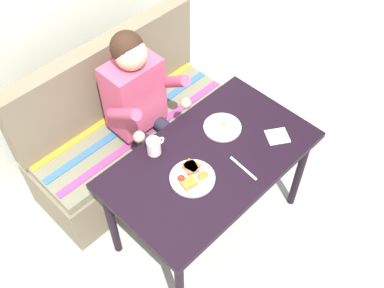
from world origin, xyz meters
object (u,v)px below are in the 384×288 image
plate_eggs (222,127)px  napkin (277,136)px  person (142,102)px  coffee_mug (154,146)px  knife (243,168)px  table (211,166)px  plate_breakfast (192,177)px  couch (129,132)px

plate_eggs → napkin: plate_eggs is taller
person → coffee_mug: bearing=-121.1°
person → knife: person is taller
person → coffee_mug: person is taller
coffee_mug → person: bearing=58.9°
table → knife: (0.07, -0.18, 0.08)m
plate_breakfast → plate_eggs: size_ratio=1.11×
knife → plate_breakfast: bearing=152.7°
coffee_mug → knife: coffee_mug is taller
table → napkin: 0.42m
table → napkin: bearing=-23.8°
plate_eggs → coffee_mug: (-0.40, 0.15, 0.04)m
plate_breakfast → napkin: (0.55, -0.14, -0.01)m
plate_eggs → coffee_mug: bearing=159.3°
plate_eggs → plate_breakfast: bearing=-161.7°
couch → table: bearing=-90.0°
couch → coffee_mug: bearing=-110.7°
plate_eggs → knife: plate_eggs is taller
coffee_mug → couch: bearing=69.3°
table → person: 0.60m
table → knife: 0.21m
plate_breakfast → napkin: size_ratio=1.97×
couch → plate_eggs: bearing=-72.8°
table → plate_breakfast: 0.20m
plate_breakfast → coffee_mug: (-0.02, 0.28, 0.04)m
table → coffee_mug: bearing=127.4°
couch → knife: 1.03m
person → plate_breakfast: size_ratio=4.96×
person → knife: 0.77m
couch → knife: bearing=-85.9°
napkin → knife: napkin is taller
plate_eggs → coffee_mug: 0.43m
table → person: person is taller
coffee_mug → napkin: (0.57, -0.42, -0.05)m
plate_breakfast → coffee_mug: bearing=93.7°
couch → person: 0.45m
plate_breakfast → knife: (0.24, -0.15, -0.01)m
table → person: size_ratio=0.99×
napkin → knife: bearing=-178.3°
table → plate_eggs: size_ratio=5.42×
coffee_mug → napkin: coffee_mug is taller
table → person: bearing=89.1°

